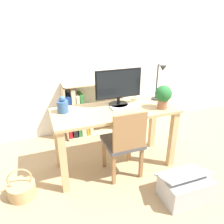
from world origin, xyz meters
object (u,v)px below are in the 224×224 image
(monitor, at_px, (119,86))
(keyboard, at_px, (125,107))
(basket, at_px, (22,189))
(storage_box, at_px, (184,187))
(potted_plant, at_px, (163,96))
(vase, at_px, (63,106))
(chair, at_px, (125,141))
(desk_lamp, at_px, (160,79))
(bookshelf, at_px, (84,113))

(monitor, relative_size, keyboard, 1.66)
(monitor, distance_m, basket, 1.47)
(storage_box, bearing_deg, basket, 159.04)
(potted_plant, xyz_separation_m, basket, (-1.56, 0.00, -0.81))
(vase, bearing_deg, basket, -152.44)
(basket, xyz_separation_m, storage_box, (1.52, -0.58, 0.05))
(keyboard, xyz_separation_m, basket, (-1.18, -0.16, -0.67))
(vase, bearing_deg, potted_plant, -14.61)
(keyboard, distance_m, chair, 0.38)
(monitor, bearing_deg, potted_plant, -31.45)
(desk_lamp, bearing_deg, storage_box, -98.35)
(chair, bearing_deg, vase, 155.78)
(potted_plant, bearing_deg, bookshelf, 122.79)
(keyboard, xyz_separation_m, potted_plant, (0.38, -0.16, 0.14))
(potted_plant, height_order, bookshelf, potted_plant)
(potted_plant, bearing_deg, keyboard, 156.99)
(vase, height_order, desk_lamp, desk_lamp)
(desk_lamp, bearing_deg, bookshelf, 132.29)
(keyboard, bearing_deg, basket, -172.35)
(monitor, xyz_separation_m, vase, (-0.63, 0.02, -0.15))
(storage_box, bearing_deg, keyboard, 114.70)
(keyboard, relative_size, vase, 1.77)
(keyboard, bearing_deg, vase, 170.53)
(chair, distance_m, basket, 1.15)
(monitor, relative_size, vase, 2.93)
(desk_lamp, xyz_separation_m, potted_plant, (-0.08, -0.22, -0.12))
(chair, distance_m, storage_box, 0.75)
(bookshelf, bearing_deg, keyboard, -71.99)
(potted_plant, xyz_separation_m, chair, (-0.47, -0.06, -0.45))
(chair, bearing_deg, desk_lamp, 31.91)
(basket, bearing_deg, keyboard, 7.65)
(vase, distance_m, desk_lamp, 1.14)
(monitor, xyz_separation_m, desk_lamp, (0.50, -0.04, 0.04))
(chair, height_order, basket, chair)
(keyboard, distance_m, vase, 0.68)
(bookshelf, height_order, basket, bookshelf)
(vase, relative_size, chair, 0.22)
(keyboard, xyz_separation_m, desk_lamp, (0.46, 0.05, 0.26))
(desk_lamp, xyz_separation_m, chair, (-0.54, -0.27, -0.56))
(desk_lamp, relative_size, basket, 1.32)
(monitor, distance_m, potted_plant, 0.50)
(vase, height_order, chair, vase)
(potted_plant, height_order, chair, potted_plant)
(desk_lamp, relative_size, bookshelf, 0.50)
(chair, bearing_deg, monitor, 86.79)
(keyboard, xyz_separation_m, vase, (-0.66, 0.11, 0.07))
(potted_plant, xyz_separation_m, bookshelf, (-0.66, 1.03, -0.54))
(bookshelf, bearing_deg, monitor, -72.53)
(potted_plant, xyz_separation_m, storage_box, (-0.04, -0.58, -0.76))
(monitor, relative_size, desk_lamp, 1.22)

